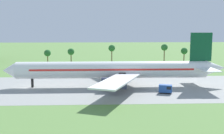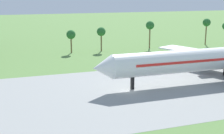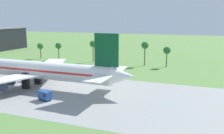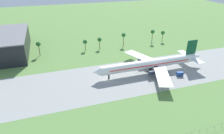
{
  "view_description": "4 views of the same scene",
  "coord_description": "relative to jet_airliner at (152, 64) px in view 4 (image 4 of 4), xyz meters",
  "views": [
    {
      "loc": [
        25.52,
        -96.55,
        20.97
      ],
      "look_at": [
        29.73,
        1.39,
        7.09
      ],
      "focal_mm": 45.0,
      "sensor_mm": 36.0,
      "label": 1
    },
    {
      "loc": [
        -27.41,
        -66.98,
        23.24
      ],
      "look_at": [
        -3.66,
        1.39,
        6.09
      ],
      "focal_mm": 50.0,
      "sensor_mm": 36.0,
      "label": 2
    },
    {
      "loc": [
        89.68,
        -67.59,
        23.59
      ],
      "look_at": [
        63.13,
        1.39,
        9.06
      ],
      "focal_mm": 40.0,
      "sensor_mm": 36.0,
      "label": 3
    },
    {
      "loc": [
        -30.72,
        -103.25,
        63.0
      ],
      "look_at": [
        5.0,
        5.0,
        6.0
      ],
      "focal_mm": 32.0,
      "sensor_mm": 36.0,
      "label": 4
    }
  ],
  "objects": [
    {
      "name": "taxiway_strip",
      "position": [
        -31.41,
        -1.39,
        -6.02
      ],
      "size": [
        320.0,
        44.0,
        0.02
      ],
      "color": "gray",
      "rests_on": "ground_plane"
    },
    {
      "name": "palm_tree_row",
      "position": [
        -9.39,
        52.68,
        2.62
      ],
      "size": [
        114.32,
        3.6,
        12.04
      ],
      "color": "brown",
      "rests_on": "ground_plane"
    },
    {
      "name": "terminal_building",
      "position": [
        -97.22,
        65.34,
        2.2
      ],
      "size": [
        36.72,
        61.2,
        16.44
      ],
      "color": "black",
      "rests_on": "ground_plane"
    },
    {
      "name": "baggage_tug",
      "position": [
        15.07,
        -11.06,
        -4.53
      ],
      "size": [
        4.49,
        3.11,
        2.82
      ],
      "color": "black",
      "rests_on": "ground_plane"
    },
    {
      "name": "ground_plane",
      "position": [
        -31.41,
        -1.39,
        -6.03
      ],
      "size": [
        600.0,
        600.0,
        0.0
      ],
      "primitive_type": "plane",
      "color": "#5B8442"
    },
    {
      "name": "jet_airliner",
      "position": [
        0.0,
        0.0,
        0.0
      ],
      "size": [
        78.96,
        57.51,
        19.15
      ],
      "color": "white",
      "rests_on": "ground_plane"
    }
  ]
}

